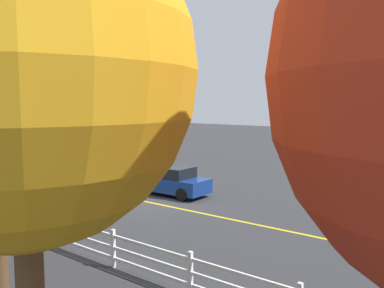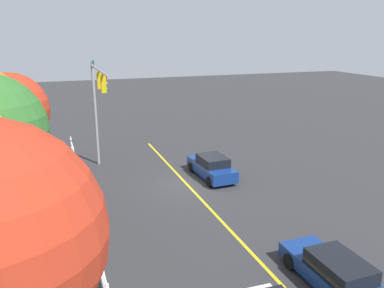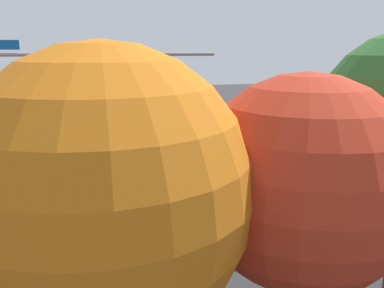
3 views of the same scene
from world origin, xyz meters
TOP-DOWN VIEW (x-y plane):
  - ground_plane at (0.00, 0.00)m, footprint 120.00×120.00m
  - lane_center_stripe at (-4.00, 0.00)m, footprint 28.00×0.16m
  - signal_assembly at (3.73, 4.69)m, footprint 7.59×0.38m
  - car_0 at (0.60, -1.94)m, footprint 4.42×1.96m
  - white_rail_fence at (-3.00, 6.34)m, footprint 26.10×0.10m
  - tree_4 at (-8.20, 11.12)m, footprint 4.83×4.83m

SIDE VIEW (x-z plane):
  - ground_plane at x=0.00m, z-range 0.00..0.00m
  - lane_center_stripe at x=-4.00m, z-range 0.00..0.01m
  - white_rail_fence at x=-3.00m, z-range 0.03..1.18m
  - car_0 at x=0.60m, z-range -0.03..1.47m
  - signal_assembly at x=3.73m, z-range 1.51..8.95m
  - tree_4 at x=-8.20m, z-range 1.41..9.09m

